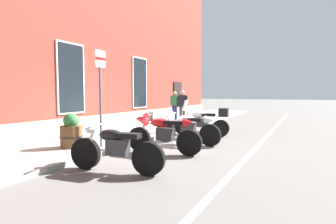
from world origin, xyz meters
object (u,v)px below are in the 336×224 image
motorcycle_red_sport (161,131)px  motorcycle_white_sport (185,126)px  pedestrian_dark_jacket (182,104)px  parking_sign (100,85)px  pedestrian_striped_shirt (175,104)px  motorcycle_black_naked (115,149)px  motorcycle_silver_touring (204,121)px  barrel_planter (71,133)px

motorcycle_red_sport → motorcycle_white_sport: 1.51m
pedestrian_dark_jacket → parking_sign: parking_sign is taller
pedestrian_dark_jacket → pedestrian_striped_shirt: (0.99, 0.91, -0.03)m
motorcycle_red_sport → parking_sign: 2.02m
motorcycle_black_naked → pedestrian_striped_shirt: (8.86, 3.07, 0.53)m
motorcycle_silver_touring → barrel_planter: motorcycle_silver_touring is taller
motorcycle_silver_touring → barrel_planter: 4.77m
motorcycle_white_sport → motorcycle_silver_touring: motorcycle_silver_touring is taller
motorcycle_silver_touring → barrel_planter: bearing=152.7°
pedestrian_dark_jacket → barrel_planter: (-6.99, 0.03, -0.51)m
motorcycle_red_sport → motorcycle_silver_touring: size_ratio=1.01×
motorcycle_black_naked → barrel_planter: barrel_planter is taller
motorcycle_red_sport → pedestrian_striped_shirt: bearing=23.6°
motorcycle_black_naked → parking_sign: size_ratio=0.79×
barrel_planter → parking_sign: bearing=-59.2°
motorcycle_white_sport → motorcycle_silver_touring: 1.72m
motorcycle_silver_touring → pedestrian_striped_shirt: pedestrian_striped_shirt is taller
motorcycle_white_sport → pedestrian_striped_shirt: 6.28m
barrel_planter → motorcycle_silver_touring: bearing=-27.3°
motorcycle_red_sport → barrel_planter: 2.39m
motorcycle_black_naked → pedestrian_dark_jacket: bearing=15.4°
parking_sign → motorcycle_black_naked: bearing=-130.3°
motorcycle_black_naked → motorcycle_red_sport: 1.89m
motorcycle_red_sport → motorcycle_white_sport: (1.51, -0.01, -0.02)m
pedestrian_dark_jacket → motorcycle_silver_touring: bearing=-141.9°
motorcycle_silver_touring → parking_sign: (-3.83, 1.51, 1.24)m
motorcycle_white_sport → pedestrian_dark_jacket: (4.47, 2.15, 0.48)m
motorcycle_silver_touring → pedestrian_striped_shirt: (3.74, 3.07, 0.45)m
parking_sign → motorcycle_red_sport: bearing=-68.0°
motorcycle_white_sport → pedestrian_striped_shirt: (5.47, 3.06, 0.45)m
motorcycle_silver_touring → pedestrian_dark_jacket: bearing=38.1°
motorcycle_black_naked → parking_sign: 2.38m
motorcycle_red_sport → motorcycle_white_sport: bearing=-0.3°
motorcycle_red_sport → motorcycle_black_naked: bearing=-179.3°
motorcycle_red_sport → barrel_planter: (-1.00, 2.16, -0.05)m
motorcycle_white_sport → parking_sign: (-2.11, 1.50, 1.24)m
motorcycle_white_sport → motorcycle_red_sport: bearing=179.7°
motorcycle_silver_touring → motorcycle_black_naked: bearing=-180.0°
motorcycle_black_naked → motorcycle_red_sport: size_ratio=0.98×
motorcycle_black_naked → motorcycle_white_sport: size_ratio=0.93×
motorcycle_white_sport → barrel_planter: 3.32m
motorcycle_white_sport → parking_sign: size_ratio=0.85×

